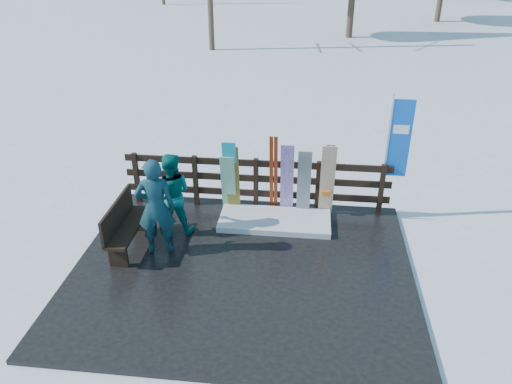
# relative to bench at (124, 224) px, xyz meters

# --- Properties ---
(ground) EXTENTS (700.00, 700.00, 0.00)m
(ground) POSITION_rel_bench_xyz_m (2.26, -0.42, -0.60)
(ground) COLOR white
(ground) RESTS_ON ground
(deck) EXTENTS (6.00, 5.00, 0.08)m
(deck) POSITION_rel_bench_xyz_m (2.26, -0.42, -0.56)
(deck) COLOR black
(deck) RESTS_ON ground
(fence) EXTENTS (5.60, 0.10, 1.15)m
(fence) POSITION_rel_bench_xyz_m (2.26, 1.78, 0.14)
(fence) COLOR black
(fence) RESTS_ON deck
(snow_patch) EXTENTS (2.26, 1.00, 0.12)m
(snow_patch) POSITION_rel_bench_xyz_m (2.72, 1.18, -0.46)
(snow_patch) COLOR white
(snow_patch) RESTS_ON deck
(bench) EXTENTS (0.41, 1.50, 0.97)m
(bench) POSITION_rel_bench_xyz_m (0.00, 0.00, 0.00)
(bench) COLOR black
(bench) RESTS_ON deck
(snowboard_0) EXTENTS (0.28, 0.28, 1.63)m
(snowboard_0) POSITION_rel_bench_xyz_m (1.75, 1.56, 0.30)
(snowboard_0) COLOR #18BADE
(snowboard_0) RESTS_ON deck
(snowboard_1) EXTENTS (0.30, 0.27, 1.32)m
(snowboard_1) POSITION_rel_bench_xyz_m (1.71, 1.56, 0.14)
(snowboard_1) COLOR white
(snowboard_1) RESTS_ON deck
(snowboard_2) EXTENTS (0.27, 0.23, 1.53)m
(snowboard_2) POSITION_rel_bench_xyz_m (1.81, 1.56, 0.25)
(snowboard_2) COLOR gold
(snowboard_2) RESTS_ON deck
(snowboard_3) EXTENTS (0.27, 0.37, 1.65)m
(snowboard_3) POSITION_rel_bench_xyz_m (2.92, 1.56, 0.31)
(snowboard_3) COLOR white
(snowboard_3) RESTS_ON deck
(snowboard_4) EXTENTS (0.27, 0.22, 1.50)m
(snowboard_4) POSITION_rel_bench_xyz_m (3.27, 1.56, 0.23)
(snowboard_4) COLOR black
(snowboard_4) RESTS_ON deck
(snowboard_5) EXTENTS (0.29, 0.33, 1.66)m
(snowboard_5) POSITION_rel_bench_xyz_m (3.74, 1.56, 0.31)
(snowboard_5) COLOR white
(snowboard_5) RESTS_ON deck
(ski_pair_a) EXTENTS (0.16, 0.35, 1.78)m
(ski_pair_a) POSITION_rel_bench_xyz_m (2.64, 1.63, 0.38)
(ski_pair_a) COLOR #963012
(ski_pair_a) RESTS_ON deck
(ski_pair_b) EXTENTS (0.17, 0.19, 1.62)m
(ski_pair_b) POSITION_rel_bench_xyz_m (3.76, 1.63, 0.30)
(ski_pair_b) COLOR black
(ski_pair_b) RESTS_ON deck
(rental_flag) EXTENTS (0.45, 0.04, 2.60)m
(rental_flag) POSITION_rel_bench_xyz_m (5.04, 1.83, 1.09)
(rental_flag) COLOR silver
(rental_flag) RESTS_ON deck
(person_front) EXTENTS (0.78, 0.61, 1.88)m
(person_front) POSITION_rel_bench_xyz_m (0.66, -0.04, 0.42)
(person_front) COLOR #17504D
(person_front) RESTS_ON deck
(person_back) EXTENTS (0.90, 0.75, 1.67)m
(person_back) POSITION_rel_bench_xyz_m (0.75, 0.65, 0.32)
(person_back) COLOR #066460
(person_back) RESTS_ON deck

